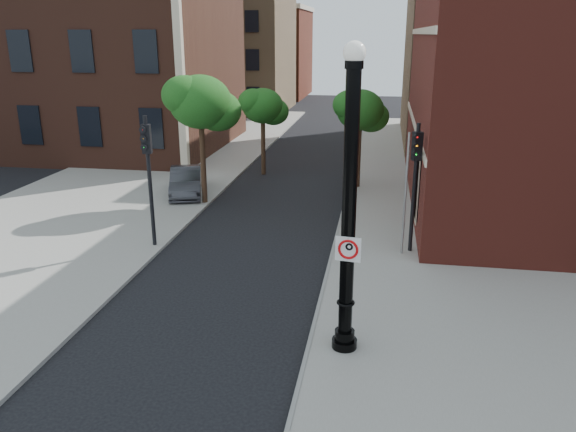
% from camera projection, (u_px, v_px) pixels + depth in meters
% --- Properties ---
extents(ground, '(120.00, 120.00, 0.00)m').
position_uv_depth(ground, '(225.00, 348.00, 13.87)').
color(ground, black).
rests_on(ground, ground).
extents(sidewalk_right, '(8.00, 60.00, 0.12)m').
position_uv_depth(sidewalk_right, '(439.00, 228.00, 22.28)').
color(sidewalk_right, gray).
rests_on(sidewalk_right, ground).
extents(sidewalk_left, '(10.00, 50.00, 0.12)m').
position_uv_depth(sidewalk_left, '(159.00, 168.00, 32.16)').
color(sidewalk_left, gray).
rests_on(sidewalk_left, ground).
extents(curb_edge, '(0.10, 60.00, 0.14)m').
position_uv_depth(curb_edge, '(340.00, 222.00, 22.90)').
color(curb_edge, gray).
rests_on(curb_edge, ground).
extents(victorian_building, '(18.60, 14.60, 17.95)m').
position_uv_depth(victorian_building, '(82.00, 12.00, 36.17)').
color(victorian_building, '#542B1F').
rests_on(victorian_building, ground).
extents(bg_building_tan_a, '(12.00, 12.00, 12.00)m').
position_uv_depth(bg_building_tan_a, '(227.00, 48.00, 55.17)').
color(bg_building_tan_a, olive).
rests_on(bg_building_tan_a, ground).
extents(bg_building_red, '(12.00, 12.00, 10.00)m').
position_uv_depth(bg_building_red, '(258.00, 54.00, 68.60)').
color(bg_building_red, maroon).
rests_on(bg_building_red, ground).
extents(lamppost, '(0.61, 0.61, 7.27)m').
position_uv_depth(lamppost, '(349.00, 221.00, 12.69)').
color(lamppost, black).
rests_on(lamppost, ground).
extents(no_parking_sign, '(0.59, 0.11, 0.59)m').
position_uv_depth(no_parking_sign, '(348.00, 249.00, 12.70)').
color(no_parking_sign, white).
rests_on(no_parking_sign, ground).
extents(parked_car, '(2.56, 4.30, 1.34)m').
position_uv_depth(parked_car, '(186.00, 182.00, 26.77)').
color(parked_car, '#333338').
rests_on(parked_car, ground).
extents(traffic_signal_left, '(0.35, 0.41, 4.77)m').
position_uv_depth(traffic_signal_left, '(148.00, 161.00, 19.36)').
color(traffic_signal_left, black).
rests_on(traffic_signal_left, ground).
extents(traffic_signal_right, '(0.36, 0.41, 4.60)m').
position_uv_depth(traffic_signal_right, '(415.00, 168.00, 18.85)').
color(traffic_signal_right, black).
rests_on(traffic_signal_right, ground).
extents(utility_pole, '(0.09, 0.09, 4.34)m').
position_uv_depth(utility_pole, '(405.00, 196.00, 18.90)').
color(utility_pole, '#999999').
rests_on(utility_pole, ground).
extents(street_tree_a, '(3.19, 2.89, 5.76)m').
position_uv_depth(street_tree_a, '(201.00, 103.00, 24.14)').
color(street_tree_a, '#332214').
rests_on(street_tree_a, ground).
extents(street_tree_b, '(2.59, 2.34, 4.67)m').
position_uv_depth(street_tree_b, '(263.00, 107.00, 29.90)').
color(street_tree_b, '#332214').
rests_on(street_tree_b, ground).
extents(street_tree_c, '(2.71, 2.45, 4.89)m').
position_uv_depth(street_tree_c, '(361.00, 111.00, 26.95)').
color(street_tree_c, '#332214').
rests_on(street_tree_c, ground).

